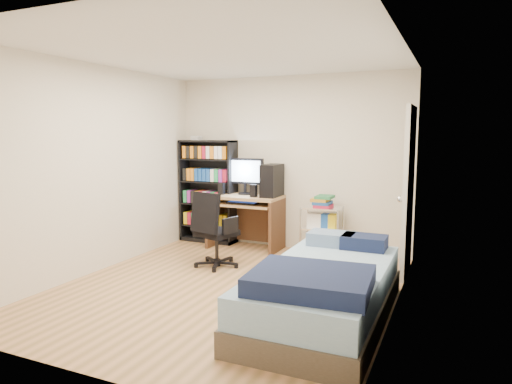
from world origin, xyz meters
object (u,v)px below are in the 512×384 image
at_px(media_shelf, 208,190).
at_px(computer_desk, 253,200).
at_px(bed, 324,290).
at_px(office_chair, 214,243).

height_order(media_shelf, computer_desk, media_shelf).
distance_m(media_shelf, computer_desk, 0.83).
distance_m(media_shelf, bed, 3.37).
bearing_deg(media_shelf, computer_desk, -6.67).
relative_size(media_shelf, computer_desk, 1.25).
xyz_separation_m(office_chair, bed, (1.71, -1.05, -0.04)).
relative_size(media_shelf, office_chair, 1.71).
bearing_deg(office_chair, media_shelf, 137.82).
bearing_deg(computer_desk, office_chair, -92.87).
height_order(computer_desk, office_chair, computer_desk).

